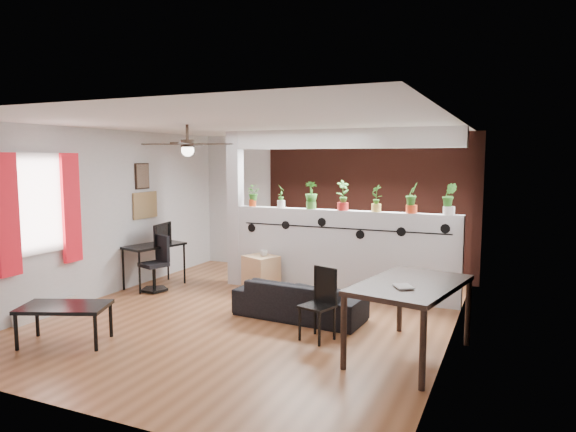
# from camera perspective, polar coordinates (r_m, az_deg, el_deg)

# --- Properties ---
(room_shell) EXTENTS (6.30, 7.10, 2.90)m
(room_shell) POSITION_cam_1_polar(r_m,az_deg,el_deg) (6.93, -4.06, -0.64)
(room_shell) COLOR brown
(room_shell) RESTS_ON ground
(partition_wall) EXTENTS (3.60, 0.18, 1.35)m
(partition_wall) POSITION_cam_1_polar(r_m,az_deg,el_deg) (8.09, 6.05, -4.12)
(partition_wall) COLOR #BCBCC1
(partition_wall) RESTS_ON ground
(ceiling_header) EXTENTS (3.60, 0.18, 0.30)m
(ceiling_header) POSITION_cam_1_polar(r_m,az_deg,el_deg) (7.96, 6.20, 8.55)
(ceiling_header) COLOR silver
(ceiling_header) RESTS_ON room_shell
(pier_column) EXTENTS (0.22, 0.20, 2.60)m
(pier_column) POSITION_cam_1_polar(r_m,az_deg,el_deg) (8.77, -5.86, 0.83)
(pier_column) COLOR #BCBCC1
(pier_column) RESTS_ON ground
(brick_panel) EXTENTS (3.90, 0.05, 2.60)m
(brick_panel) POSITION_cam_1_polar(r_m,az_deg,el_deg) (9.40, 8.86, 1.16)
(brick_panel) COLOR brown
(brick_panel) RESTS_ON ground
(vine_decal) EXTENTS (3.31, 0.01, 0.30)m
(vine_decal) POSITION_cam_1_polar(r_m,az_deg,el_deg) (7.93, 5.87, -1.37)
(vine_decal) COLOR black
(vine_decal) RESTS_ON partition_wall
(window_assembly) EXTENTS (0.09, 1.30, 1.55)m
(window_assembly) POSITION_cam_1_polar(r_m,az_deg,el_deg) (7.59, -25.88, 0.93)
(window_assembly) COLOR white
(window_assembly) RESTS_ON room_shell
(baseboard_heater) EXTENTS (0.08, 1.00, 0.18)m
(baseboard_heater) POSITION_cam_1_polar(r_m,az_deg,el_deg) (7.83, -25.28, -9.46)
(baseboard_heater) COLOR silver
(baseboard_heater) RESTS_ON ground
(corkboard) EXTENTS (0.03, 0.60, 0.45)m
(corkboard) POSITION_cam_1_polar(r_m,az_deg,el_deg) (9.15, -15.58, 1.17)
(corkboard) COLOR olive
(corkboard) RESTS_ON room_shell
(framed_art) EXTENTS (0.03, 0.34, 0.44)m
(framed_art) POSITION_cam_1_polar(r_m,az_deg,el_deg) (9.08, -15.89, 4.29)
(framed_art) COLOR #8C7259
(framed_art) RESTS_ON room_shell
(ceiling_fan) EXTENTS (1.19, 1.19, 0.43)m
(ceiling_fan) POSITION_cam_1_polar(r_m,az_deg,el_deg) (7.04, -11.10, 7.64)
(ceiling_fan) COLOR black
(ceiling_fan) RESTS_ON room_shell
(potted_plant_0) EXTENTS (0.20, 0.17, 0.36)m
(potted_plant_0) POSITION_cam_1_polar(r_m,az_deg,el_deg) (8.59, -3.96, 2.34)
(potted_plant_0) COLOR #CE4518
(potted_plant_0) RESTS_ON partition_wall
(potted_plant_1) EXTENTS (0.21, 0.23, 0.38)m
(potted_plant_1) POSITION_cam_1_polar(r_m,az_deg,el_deg) (8.36, -0.77, 2.31)
(potted_plant_1) COLOR white
(potted_plant_1) RESTS_ON partition_wall
(potted_plant_2) EXTENTS (0.27, 0.24, 0.44)m
(potted_plant_2) POSITION_cam_1_polar(r_m,az_deg,el_deg) (8.15, 2.60, 2.42)
(potted_plant_2) COLOR #448630
(potted_plant_2) RESTS_ON partition_wall
(potted_plant_3) EXTENTS (0.31, 0.31, 0.47)m
(potted_plant_3) POSITION_cam_1_polar(r_m,az_deg,el_deg) (7.97, 6.13, 2.40)
(potted_plant_3) COLOR red
(potted_plant_3) RESTS_ON partition_wall
(potted_plant_4) EXTENTS (0.25, 0.26, 0.41)m
(potted_plant_4) POSITION_cam_1_polar(r_m,az_deg,el_deg) (7.83, 9.80, 2.06)
(potted_plant_4) COLOR #E2B950
(potted_plant_4) RESTS_ON partition_wall
(potted_plant_5) EXTENTS (0.27, 0.29, 0.45)m
(potted_plant_5) POSITION_cam_1_polar(r_m,az_deg,el_deg) (7.71, 13.60, 2.06)
(potted_plant_5) COLOR #E2421A
(potted_plant_5) RESTS_ON partition_wall
(potted_plant_6) EXTENTS (0.25, 0.20, 0.46)m
(potted_plant_6) POSITION_cam_1_polar(r_m,az_deg,el_deg) (7.64, 17.49, 1.92)
(potted_plant_6) COLOR white
(potted_plant_6) RESTS_ON partition_wall
(sofa) EXTENTS (1.71, 0.77, 0.49)m
(sofa) POSITION_cam_1_polar(r_m,az_deg,el_deg) (7.03, 1.30, -9.31)
(sofa) COLOR black
(sofa) RESTS_ON ground
(cube_shelf) EXTENTS (0.61, 0.58, 0.59)m
(cube_shelf) POSITION_cam_1_polar(r_m,az_deg,el_deg) (8.33, -3.01, -6.45)
(cube_shelf) COLOR tan
(cube_shelf) RESTS_ON ground
(cup) EXTENTS (0.15, 0.15, 0.10)m
(cup) POSITION_cam_1_polar(r_m,az_deg,el_deg) (8.23, -2.71, -4.14)
(cup) COLOR gray
(cup) RESTS_ON cube_shelf
(computer_desk) EXTENTS (0.75, 1.09, 0.72)m
(computer_desk) POSITION_cam_1_polar(r_m,az_deg,el_deg) (8.88, -14.66, -3.52)
(computer_desk) COLOR black
(computer_desk) RESTS_ON ground
(monitor) EXTENTS (0.34, 0.12, 0.19)m
(monitor) POSITION_cam_1_polar(r_m,az_deg,el_deg) (8.97, -14.09, -2.35)
(monitor) COLOR black
(monitor) RESTS_ON computer_desk
(office_chair) EXTENTS (0.48, 0.48, 0.89)m
(office_chair) POSITION_cam_1_polar(r_m,az_deg,el_deg) (8.63, -14.38, -5.53)
(office_chair) COLOR black
(office_chair) RESTS_ON ground
(dining_table) EXTENTS (1.19, 1.66, 0.82)m
(dining_table) POSITION_cam_1_polar(r_m,az_deg,el_deg) (5.73, 13.45, -8.05)
(dining_table) COLOR black
(dining_table) RESTS_ON ground
(book) EXTENTS (0.26, 0.28, 0.02)m
(book) POSITION_cam_1_polar(r_m,az_deg,el_deg) (5.44, 11.85, -7.72)
(book) COLOR gray
(book) RESTS_ON dining_table
(folding_chair) EXTENTS (0.44, 0.44, 0.86)m
(folding_chair) POSITION_cam_1_polar(r_m,az_deg,el_deg) (6.19, 3.73, -8.97)
(folding_chair) COLOR black
(folding_chair) RESTS_ON ground
(coffee_table) EXTENTS (1.11, 0.88, 0.46)m
(coffee_table) POSITION_cam_1_polar(r_m,az_deg,el_deg) (6.58, -23.60, -9.48)
(coffee_table) COLOR black
(coffee_table) RESTS_ON ground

